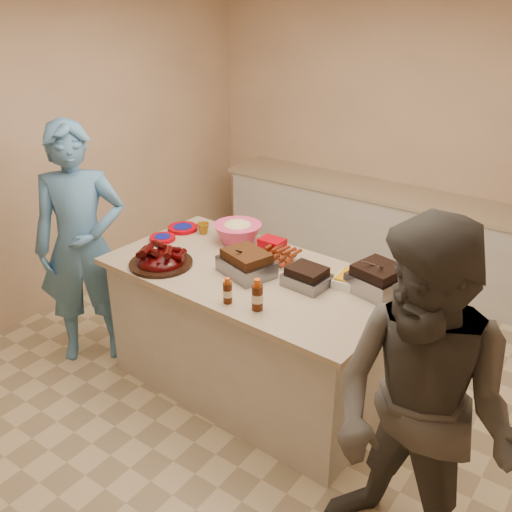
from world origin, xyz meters
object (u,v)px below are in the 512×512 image
Objects in this scene: bbq_bottle_b at (257,309)px; guest_blue at (97,351)px; roasting_pan at (377,291)px; coleslaw_bowl at (238,242)px; island at (252,386)px; mustard_bottle at (233,262)px; rib_platter at (161,265)px; bbq_bottle_a at (228,302)px; plastic_cup at (204,233)px.

bbq_bottle_b is 1.89m from guest_blue.
coleslaw_bowl is (-1.18, 0.10, 0.00)m from roasting_pan.
island is 0.98m from mustard_bottle.
rib_platter is at bearing -146.19° from roasting_pan.
roasting_pan is 1.82× the size of bbq_bottle_a.
bbq_bottle_b is at bearing -6.62° from rib_platter.
coleslaw_bowl is 0.32m from plastic_cup.
rib_platter is at bearing -139.27° from mustard_bottle.
rib_platter is 1.22× the size of coleslaw_bowl.
bbq_bottle_a reaches higher than guest_blue.
mustard_bottle is 1.28× the size of plastic_cup.
plastic_cup is (-0.70, 0.32, 0.96)m from island.
island is at bearing -149.96° from roasting_pan.
roasting_pan is at bearing -2.77° from plastic_cup.
mustard_bottle is at bearing 124.28° from bbq_bottle_a.
mustard_bottle reaches higher than island.
roasting_pan is (0.80, 0.25, 0.96)m from island.
island is at bearing -14.28° from mustard_bottle.
rib_platter is 1.21m from guest_blue.
bbq_bottle_b is at bearing -45.60° from guest_blue.
bbq_bottle_b reaches higher than roasting_pan.
coleslaw_bowl is (0.20, 0.62, -0.00)m from rib_platter.
bbq_bottle_b is (0.32, -0.38, 0.96)m from island.
mustard_bottle is at bearing -58.02° from coleslaw_bowl.
coleslaw_bowl is 1.78× the size of bbq_bottle_b.
mustard_bottle is (-0.32, 0.47, 0.00)m from bbq_bottle_a.
bbq_bottle_b reaches higher than bbq_bottle_a.
coleslaw_bowl reaches higher than rib_platter.
rib_platter is 0.61m from plastic_cup.
coleslaw_bowl is 0.19× the size of guest_blue.
roasting_pan is at bearing -28.95° from guest_blue.
plastic_cup reaches higher than guest_blue.
island is 1.23m from plastic_cup.
bbq_bottle_a is 0.83× the size of bbq_bottle_b.
island is 1.36m from guest_blue.
roasting_pan is 1.51× the size of bbq_bottle_b.
bbq_bottle_a is 0.57m from mustard_bottle.
coleslaw_bowl reaches higher than island.
bbq_bottle_a is 1.41× the size of mustard_bottle.
plastic_cup is at bearing 151.85° from mustard_bottle.
roasting_pan is at bearing 52.35° from bbq_bottle_b.
coleslaw_bowl is at bearing 133.91° from bbq_bottle_b.
rib_platter is 4.73× the size of plastic_cup.
mustard_bottle is (-0.51, 0.43, 0.00)m from bbq_bottle_b.
bbq_bottle_a is at bearing -70.81° from island.
rib_platter is at bearing -78.50° from plastic_cup.
island is 1.15m from rib_platter.
island is 16.93× the size of mustard_bottle.
bbq_bottle_a is (0.50, -0.76, 0.00)m from coleslaw_bowl.
bbq_bottle_b is (0.90, -0.10, 0.00)m from rib_platter.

